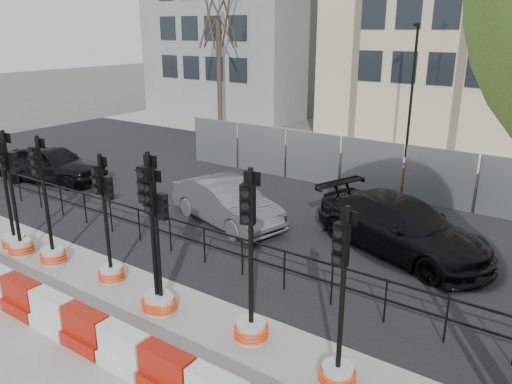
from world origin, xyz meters
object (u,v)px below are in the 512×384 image
Objects in this scene: traffic_signal_d at (109,253)px; traffic_signal_a at (12,225)px; car_c at (401,227)px; traffic_signal_h at (338,352)px; car_a at (51,163)px.

traffic_signal_a is at bearing -177.20° from traffic_signal_d.
traffic_signal_d is at bearing 158.19° from car_c.
traffic_signal_a is 1.06× the size of traffic_signal_d.
car_c is (8.72, 5.85, 0.05)m from traffic_signal_a.
traffic_signal_a reaches higher than traffic_signal_h.
traffic_signal_d is 7.52m from car_c.
traffic_signal_h is at bearing -149.96° from car_c.
traffic_signal_d is 0.67× the size of car_a.
traffic_signal_h is (6.04, -0.24, -0.08)m from traffic_signal_d.
traffic_signal_a is 6.45m from car_a.
car_a is 13.54m from car_c.
car_c is (13.46, 1.48, -0.01)m from car_a.
traffic_signal_a is 3.68m from traffic_signal_d.
traffic_signal_a reaches higher than car_a.
traffic_signal_d is 0.57× the size of car_c.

